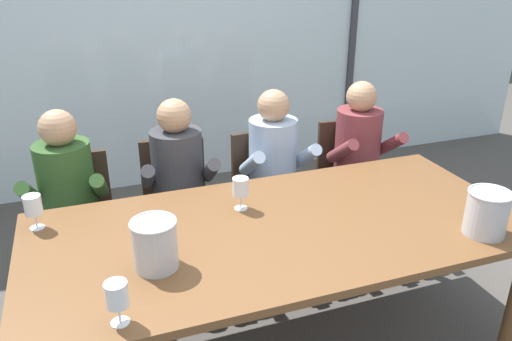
% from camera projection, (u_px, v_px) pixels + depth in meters
% --- Properties ---
extents(ground, '(14.00, 14.00, 0.00)m').
position_uv_depth(ground, '(226.00, 253.00, 3.64)').
color(ground, '#4C4742').
extents(window_glass_panel, '(7.64, 0.03, 2.60)m').
position_uv_depth(window_glass_panel, '(175.00, 40.00, 4.32)').
color(window_glass_panel, silver).
rests_on(window_glass_panel, ground).
extents(window_mullion_right, '(0.06, 0.06, 2.60)m').
position_uv_depth(window_mullion_right, '(353.00, 30.00, 4.84)').
color(window_mullion_right, '#38383D').
rests_on(window_mullion_right, ground).
extents(hillside_vineyard, '(13.64, 2.40, 1.63)m').
position_uv_depth(hillside_vineyard, '(128.00, 33.00, 7.86)').
color(hillside_vineyard, '#568942').
rests_on(hillside_vineyard, ground).
extents(dining_table, '(2.44, 1.12, 0.77)m').
position_uv_depth(dining_table, '(280.00, 237.00, 2.49)').
color(dining_table, brown).
rests_on(dining_table, ground).
extents(chair_near_curtain, '(0.46, 0.46, 0.88)m').
position_uv_depth(chair_near_curtain, '(78.00, 215.00, 3.09)').
color(chair_near_curtain, '#332319').
rests_on(chair_near_curtain, ground).
extents(chair_left_of_center, '(0.49, 0.49, 0.88)m').
position_uv_depth(chair_left_of_center, '(176.00, 197.00, 3.32)').
color(chair_left_of_center, '#332319').
rests_on(chair_left_of_center, ground).
extents(chair_center, '(0.48, 0.48, 0.88)m').
position_uv_depth(chair_center, '(266.00, 185.00, 3.49)').
color(chair_center, '#332319').
rests_on(chair_center, ground).
extents(chair_right_of_center, '(0.48, 0.48, 0.88)m').
position_uv_depth(chair_right_of_center, '(349.00, 172.00, 3.69)').
color(chair_right_of_center, '#332319').
rests_on(chair_right_of_center, ground).
extents(person_olive_shirt, '(0.49, 0.63, 1.20)m').
position_uv_depth(person_olive_shirt, '(67.00, 199.00, 2.91)').
color(person_olive_shirt, '#2D5123').
rests_on(person_olive_shirt, ground).
extents(person_charcoal_jacket, '(0.49, 0.63, 1.20)m').
position_uv_depth(person_charcoal_jacket, '(180.00, 183.00, 3.11)').
color(person_charcoal_jacket, '#38383D').
rests_on(person_charcoal_jacket, ground).
extents(person_pale_blue_shirt, '(0.46, 0.61, 1.20)m').
position_uv_depth(person_pale_blue_shirt, '(277.00, 169.00, 3.31)').
color(person_pale_blue_shirt, '#9EB2D1').
rests_on(person_pale_blue_shirt, ground).
extents(person_maroon_top, '(0.46, 0.61, 1.20)m').
position_uv_depth(person_maroon_top, '(362.00, 156.00, 3.51)').
color(person_maroon_top, brown).
rests_on(person_maroon_top, ground).
extents(ice_bucket_primary, '(0.20, 0.20, 0.22)m').
position_uv_depth(ice_bucket_primary, '(155.00, 244.00, 2.10)').
color(ice_bucket_primary, '#B7B7BC').
rests_on(ice_bucket_primary, dining_table).
extents(ice_bucket_secondary, '(0.20, 0.20, 0.22)m').
position_uv_depth(ice_bucket_secondary, '(487.00, 212.00, 2.35)').
color(ice_bucket_secondary, '#B7B7BC').
rests_on(ice_bucket_secondary, dining_table).
extents(wine_glass_by_left_taster, '(0.08, 0.08, 0.17)m').
position_uv_depth(wine_glass_by_left_taster, '(117.00, 296.00, 1.77)').
color(wine_glass_by_left_taster, silver).
rests_on(wine_glass_by_left_taster, dining_table).
extents(wine_glass_near_bucket, '(0.08, 0.08, 0.17)m').
position_uv_depth(wine_glass_near_bucket, '(241.00, 188.00, 2.58)').
color(wine_glass_near_bucket, silver).
rests_on(wine_glass_near_bucket, dining_table).
extents(wine_glass_center_pour, '(0.08, 0.08, 0.17)m').
position_uv_depth(wine_glass_center_pour, '(33.00, 207.00, 2.39)').
color(wine_glass_center_pour, silver).
rests_on(wine_glass_center_pour, dining_table).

